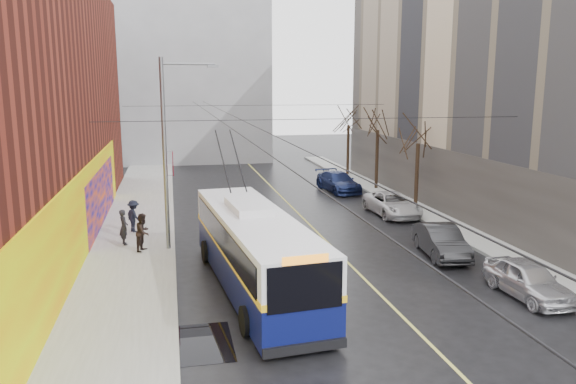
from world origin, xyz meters
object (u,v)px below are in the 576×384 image
Objects in this scene: following_car at (239,205)px; pedestrian_c at (134,216)px; parked_car_b at (441,241)px; tree_near at (419,131)px; parked_car_d at (338,182)px; trolleybus at (255,249)px; streetlight_pole at (168,150)px; tree_far at (349,116)px; pedestrian_a at (124,227)px; parked_car_c at (392,204)px; parked_car_a at (528,279)px; tree_mid at (378,120)px; pedestrian_b at (143,232)px.

pedestrian_c is at bearing -148.80° from following_car.
tree_near is at bearing 79.74° from parked_car_b.
following_car is at bearing -148.22° from parked_car_d.
pedestrian_c is (-14.06, 6.81, 0.28)m from parked_car_b.
trolleybus reaches higher than following_car.
streetlight_pole is 16.28m from tree_near.
tree_far is 1.52× the size of parked_car_b.
trolleybus is 7.03× the size of pedestrian_a.
pedestrian_c is at bearing 113.04° from trolleybus.
parked_car_d is at bearing 58.81° from trolleybus.
trolleybus reaches higher than parked_car_c.
parked_car_a is 13.67m from parked_car_c.
tree_mid is at bearing 87.13° from parked_car_b.
tree_near is 1.48× the size of parked_car_b.
parked_car_d is at bearing -112.95° from tree_far.
parked_car_c is at bearing 20.58° from streetlight_pole.
parked_car_a is 18.05m from pedestrian_a.
trolleybus is (-12.02, -25.83, -3.56)m from tree_far.
parked_car_b is at bearing -124.28° from pedestrian_a.
pedestrian_a is at bearing 137.58° from pedestrian_c.
trolleybus is at bearing -61.81° from streetlight_pole.
parked_car_c is 15.30m from pedestrian_b.
following_car is (-9.15, 1.31, 0.08)m from parked_car_c.
following_car reaches higher than parked_car_d.
parked_car_c is 2.83× the size of pedestrian_a.
tree_mid reaches higher than parked_car_d.
pedestrian_c is (-5.90, -2.78, 0.24)m from following_car.
tree_near is 14.00m from tree_far.
tree_near is 0.96× the size of tree_mid.
pedestrian_b is (-14.19, 8.55, 0.35)m from parked_car_a.
tree_mid reaches higher than pedestrian_c.
streetlight_pole is 16.13m from parked_car_a.
tree_mid is at bearing -90.00° from tree_far.
parked_car_b is (9.01, 2.47, -0.88)m from trolleybus.
streetlight_pole is 19.96m from tree_mid.
streetlight_pole is at bearing 112.69° from trolleybus.
tree_far reaches higher than following_car.
parked_car_c is 8.05m from parked_car_d.
parked_car_a is 0.82× the size of parked_car_c.
tree_far is at bearing 90.00° from tree_near.
trolleybus is at bearing -134.78° from parked_car_c.
tree_mid is 0.55× the size of trolleybus.
parked_car_a is at bearing -22.10° from trolleybus.
parked_car_a is 2.33× the size of pedestrian_a.
streetlight_pole is at bearing -140.74° from parked_car_d.
pedestrian_c is (-14.07, -9.46, 0.27)m from parked_car_d.
following_car is 2.56× the size of pedestrian_a.
parked_car_c is 9.25m from following_car.
parked_car_a is 16.57m from pedestrian_b.
parked_car_b is (12.14, -3.36, -4.14)m from streetlight_pole.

